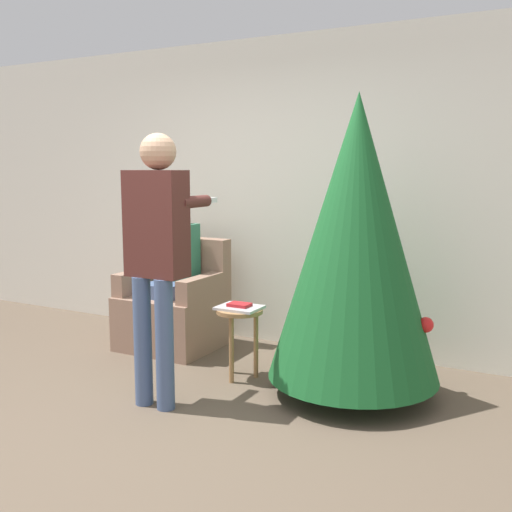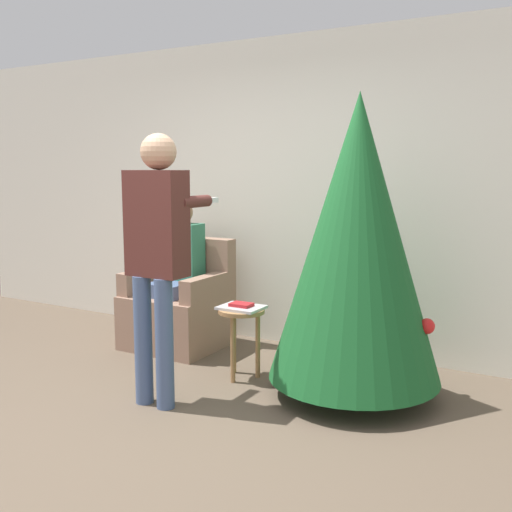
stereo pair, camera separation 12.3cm
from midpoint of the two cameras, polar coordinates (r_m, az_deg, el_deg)
ground_plane at (r=3.78m, az=-11.60°, el=-16.49°), size 14.00×14.00×0.00m
wall_back at (r=5.30m, az=4.18°, el=5.92°), size 8.00×0.06×2.70m
christmas_tree at (r=4.09m, az=10.41°, el=1.60°), size 1.18×1.18×2.08m
armchair at (r=5.39m, az=-6.64°, el=-4.98°), size 0.79×0.73×0.95m
person_seated at (r=5.30m, az=-6.87°, el=-1.02°), size 0.36×0.46×1.29m
person_standing at (r=3.96m, az=-8.54°, el=1.15°), size 0.42×0.57×1.80m
side_stool at (r=4.52m, az=-0.61°, el=-6.37°), size 0.35×0.35×0.53m
laptop at (r=4.49m, az=-0.62°, el=-4.93°), size 0.32×0.25×0.02m
book at (r=4.48m, az=-0.62°, el=-4.66°), size 0.16×0.12×0.02m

